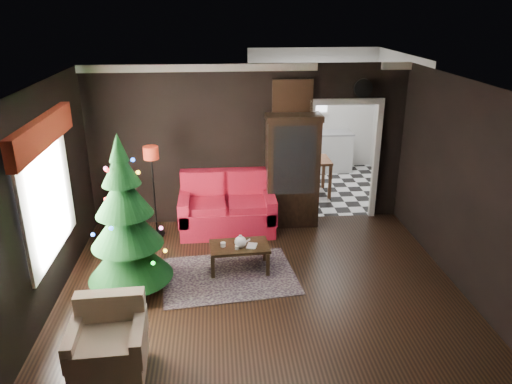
{
  "coord_description": "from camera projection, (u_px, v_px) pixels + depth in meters",
  "views": [
    {
      "loc": [
        -0.56,
        -5.71,
        3.71
      ],
      "look_at": [
        0.0,
        0.9,
        1.15
      ],
      "focal_mm": 34.28,
      "sensor_mm": 36.0,
      "label": 1
    }
  ],
  "objects": [
    {
      "name": "floor",
      "position": [
        262.0,
        294.0,
        6.69
      ],
      "size": [
        5.5,
        5.5,
        0.0
      ],
      "primitive_type": "plane",
      "color": "black",
      "rests_on": "ground"
    },
    {
      "name": "ceiling",
      "position": [
        263.0,
        88.0,
        5.68
      ],
      "size": [
        5.5,
        5.5,
        0.0
      ],
      "primitive_type": "plane",
      "rotation": [
        3.14,
        0.0,
        0.0
      ],
      "color": "white",
      "rests_on": "ground"
    },
    {
      "name": "wall_back",
      "position": [
        248.0,
        146.0,
        8.51
      ],
      "size": [
        5.5,
        0.0,
        5.5
      ],
      "primitive_type": "plane",
      "rotation": [
        1.57,
        0.0,
        0.0
      ],
      "color": "black",
      "rests_on": "ground"
    },
    {
      "name": "wall_front",
      "position": [
        292.0,
        317.0,
        3.86
      ],
      "size": [
        5.5,
        0.0,
        5.5
      ],
      "primitive_type": "plane",
      "rotation": [
        -1.57,
        0.0,
        0.0
      ],
      "color": "black",
      "rests_on": "ground"
    },
    {
      "name": "wall_left",
      "position": [
        38.0,
        206.0,
        5.97
      ],
      "size": [
        0.0,
        5.5,
        5.5
      ],
      "primitive_type": "plane",
      "rotation": [
        1.57,
        0.0,
        1.57
      ],
      "color": "black",
      "rests_on": "ground"
    },
    {
      "name": "wall_right",
      "position": [
        470.0,
        192.0,
        6.4
      ],
      "size": [
        0.0,
        5.5,
        5.5
      ],
      "primitive_type": "plane",
      "rotation": [
        1.57,
        0.0,
        -1.57
      ],
      "color": "black",
      "rests_on": "ground"
    },
    {
      "name": "doorway",
      "position": [
        343.0,
        162.0,
        8.77
      ],
      "size": [
        1.1,
        0.1,
        2.1
      ],
      "primitive_type": null,
      "color": "white",
      "rests_on": "ground"
    },
    {
      "name": "left_window",
      "position": [
        46.0,
        196.0,
        6.14
      ],
      "size": [
        0.05,
        1.6,
        1.4
      ],
      "primitive_type": "cube",
      "color": "white",
      "rests_on": "wall_left"
    },
    {
      "name": "valance",
      "position": [
        43.0,
        133.0,
        5.85
      ],
      "size": [
        0.12,
        2.1,
        0.35
      ],
      "primitive_type": "cube",
      "color": "maroon",
      "rests_on": "wall_left"
    },
    {
      "name": "kitchen_floor",
      "position": [
        322.0,
        188.0,
        10.54
      ],
      "size": [
        3.0,
        3.0,
        0.0
      ],
      "primitive_type": "plane",
      "color": "white",
      "rests_on": "ground"
    },
    {
      "name": "kitchen_window",
      "position": [
        313.0,
        97.0,
        11.28
      ],
      "size": [
        0.7,
        0.06,
        0.7
      ],
      "primitive_type": "cube",
      "color": "white",
      "rests_on": "ground"
    },
    {
      "name": "rug",
      "position": [
        229.0,
        276.0,
        7.12
      ],
      "size": [
        2.05,
        1.59,
        0.01
      ],
      "primitive_type": "cube",
      "rotation": [
        0.0,
        0.0,
        0.11
      ],
      "color": "#402C39",
      "rests_on": "ground"
    },
    {
      "name": "loveseat",
      "position": [
        227.0,
        204.0,
        8.38
      ],
      "size": [
        1.7,
        0.9,
        1.0
      ],
      "primitive_type": null,
      "color": "maroon",
      "rests_on": "ground"
    },
    {
      "name": "curio_cabinet",
      "position": [
        292.0,
        173.0,
        8.52
      ],
      "size": [
        0.9,
        0.45,
        1.9
      ],
      "primitive_type": null,
      "color": "black",
      "rests_on": "ground"
    },
    {
      "name": "floor_lamp",
      "position": [
        154.0,
        192.0,
        7.99
      ],
      "size": [
        0.3,
        0.3,
        1.55
      ],
      "primitive_type": null,
      "rotation": [
        0.0,
        0.0,
        -0.14
      ],
      "color": "black",
      "rests_on": "ground"
    },
    {
      "name": "christmas_tree",
      "position": [
        126.0,
        219.0,
        6.45
      ],
      "size": [
        1.26,
        1.26,
        2.19
      ],
      "primitive_type": null,
      "rotation": [
        0.0,
        0.0,
        -0.1
      ],
      "color": "#0F3218",
      "rests_on": "ground"
    },
    {
      "name": "armchair",
      "position": [
        108.0,
        340.0,
        5.05
      ],
      "size": [
        0.81,
        0.81,
        0.79
      ],
      "primitive_type": null,
      "rotation": [
        0.0,
        0.0,
        0.05
      ],
      "color": "tan",
      "rests_on": "ground"
    },
    {
      "name": "coffee_table",
      "position": [
        240.0,
        257.0,
        7.24
      ],
      "size": [
        0.89,
        0.57,
        0.39
      ],
      "primitive_type": null,
      "rotation": [
        0.0,
        0.0,
        0.06
      ],
      "color": "#34170E",
      "rests_on": "rug"
    },
    {
      "name": "teapot",
      "position": [
        240.0,
        242.0,
        7.07
      ],
      "size": [
        0.22,
        0.22,
        0.19
      ],
      "primitive_type": null,
      "rotation": [
        0.0,
        0.0,
        0.11
      ],
      "color": "white",
      "rests_on": "coffee_table"
    },
    {
      "name": "cup_a",
      "position": [
        223.0,
        244.0,
        7.12
      ],
      "size": [
        0.1,
        0.1,
        0.06
      ],
      "primitive_type": "cylinder",
      "rotation": [
        0.0,
        0.0,
        -0.36
      ],
      "color": "silver",
      "rests_on": "coffee_table"
    },
    {
      "name": "cup_b",
      "position": [
        237.0,
        247.0,
        7.05
      ],
      "size": [
        0.08,
        0.08,
        0.06
      ],
      "primitive_type": "cylinder",
      "rotation": [
        0.0,
        0.0,
        -0.27
      ],
      "color": "white",
      "rests_on": "coffee_table"
    },
    {
      "name": "book",
      "position": [
        247.0,
        240.0,
        7.11
      ],
      "size": [
        0.14,
        0.05,
        0.19
      ],
      "primitive_type": "imported",
      "rotation": [
        0.0,
        0.0,
        -0.27
      ],
      "color": "tan",
      "rests_on": "coffee_table"
    },
    {
      "name": "wall_clock",
      "position": [
        363.0,
        88.0,
        8.26
      ],
      "size": [
        0.32,
        0.32,
        0.06
      ],
      "primitive_type": "cylinder",
      "color": "silver",
      "rests_on": "wall_back"
    },
    {
      "name": "painting",
      "position": [
        293.0,
        97.0,
        8.22
      ],
      "size": [
        0.62,
        0.05,
        0.52
      ],
      "primitive_type": "cube",
      "color": "#9F6341",
      "rests_on": "wall_back"
    },
    {
      "name": "kitchen_counter",
      "position": [
        312.0,
        152.0,
        11.49
      ],
      "size": [
        1.8,
        0.6,
        0.9
      ],
      "primitive_type": "cube",
      "color": "silver",
      "rests_on": "ground"
    },
    {
      "name": "kitchen_table",
      "position": [
        312.0,
        176.0,
        10.1
      ],
      "size": [
        0.7,
        0.7,
        0.75
      ],
      "primitive_type": null,
      "color": "brown",
      "rests_on": "ground"
    }
  ]
}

